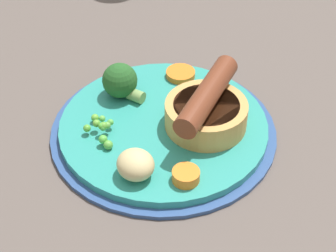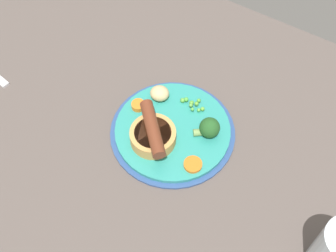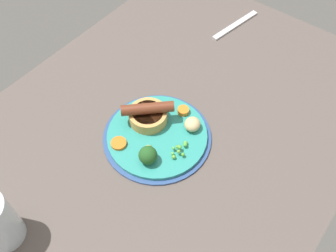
{
  "view_description": "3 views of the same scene",
  "coord_description": "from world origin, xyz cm",
  "px_view_note": "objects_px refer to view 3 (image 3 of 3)",
  "views": [
    {
      "loc": [
        39.23,
        -16.17,
        44.77
      ],
      "look_at": [
        -2.7,
        -0.11,
        5.42
      ],
      "focal_mm": 60.0,
      "sensor_mm": 36.0,
      "label": 1
    },
    {
      "loc": [
        -29.52,
        43.11,
        82.1
      ],
      "look_at": [
        -3.71,
        0.66,
        5.83
      ],
      "focal_mm": 50.0,
      "sensor_mm": 36.0,
      "label": 2
    },
    {
      "loc": [
        -41.61,
        -31.98,
        74.14
      ],
      "look_at": [
        -2.79,
        -1.91,
        7.34
      ],
      "focal_mm": 40.0,
      "sensor_mm": 36.0,
      "label": 3
    }
  ],
  "objects_px": {
    "broccoli_floret_far": "(148,155)",
    "carrot_slice_5": "(183,111)",
    "dinner_plate": "(157,136)",
    "potato_chunk_0": "(192,124)",
    "carrot_slice_0": "(119,143)",
    "sausage_pudding": "(148,114)",
    "pea_pile": "(180,149)",
    "fork": "(235,25)"
  },
  "relations": [
    {
      "from": "dinner_plate",
      "to": "potato_chunk_0",
      "type": "xyz_separation_m",
      "value": [
        0.06,
        -0.05,
        0.02
      ]
    },
    {
      "from": "pea_pile",
      "to": "fork",
      "type": "bearing_deg",
      "value": 16.61
    },
    {
      "from": "pea_pile",
      "to": "carrot_slice_0",
      "type": "height_order",
      "value": "pea_pile"
    },
    {
      "from": "dinner_plate",
      "to": "carrot_slice_0",
      "type": "bearing_deg",
      "value": 145.96
    },
    {
      "from": "sausage_pudding",
      "to": "carrot_slice_5",
      "type": "distance_m",
      "value": 0.09
    },
    {
      "from": "broccoli_floret_far",
      "to": "carrot_slice_0",
      "type": "distance_m",
      "value": 0.08
    },
    {
      "from": "dinner_plate",
      "to": "fork",
      "type": "bearing_deg",
      "value": 8.56
    },
    {
      "from": "pea_pile",
      "to": "dinner_plate",
      "type": "bearing_deg",
      "value": 85.97
    },
    {
      "from": "carrot_slice_0",
      "to": "carrot_slice_5",
      "type": "bearing_deg",
      "value": -20.2
    },
    {
      "from": "carrot_slice_5",
      "to": "pea_pile",
      "type": "bearing_deg",
      "value": -147.45
    },
    {
      "from": "potato_chunk_0",
      "to": "carrot_slice_5",
      "type": "height_order",
      "value": "potato_chunk_0"
    },
    {
      "from": "sausage_pudding",
      "to": "fork",
      "type": "height_order",
      "value": "sausage_pudding"
    },
    {
      "from": "sausage_pudding",
      "to": "pea_pile",
      "type": "bearing_deg",
      "value": -56.52
    },
    {
      "from": "broccoli_floret_far",
      "to": "potato_chunk_0",
      "type": "bearing_deg",
      "value": 131.33
    },
    {
      "from": "fork",
      "to": "dinner_plate",
      "type": "bearing_deg",
      "value": -161.2
    },
    {
      "from": "dinner_plate",
      "to": "carrot_slice_0",
      "type": "xyz_separation_m",
      "value": [
        -0.07,
        0.05,
        0.01
      ]
    },
    {
      "from": "pea_pile",
      "to": "broccoli_floret_far",
      "type": "height_order",
      "value": "broccoli_floret_far"
    },
    {
      "from": "dinner_plate",
      "to": "carrot_slice_5",
      "type": "xyz_separation_m",
      "value": [
        0.09,
        -0.01,
        0.01
      ]
    },
    {
      "from": "pea_pile",
      "to": "carrot_slice_5",
      "type": "height_order",
      "value": "pea_pile"
    },
    {
      "from": "dinner_plate",
      "to": "sausage_pudding",
      "type": "xyz_separation_m",
      "value": [
        0.02,
        0.04,
        0.03
      ]
    },
    {
      "from": "dinner_plate",
      "to": "pea_pile",
      "type": "height_order",
      "value": "pea_pile"
    },
    {
      "from": "broccoli_floret_far",
      "to": "potato_chunk_0",
      "type": "xyz_separation_m",
      "value": [
        0.13,
        -0.03,
        -0.01
      ]
    },
    {
      "from": "carrot_slice_0",
      "to": "sausage_pudding",
      "type": "bearing_deg",
      "value": -5.03
    },
    {
      "from": "sausage_pudding",
      "to": "pea_pile",
      "type": "relative_size",
      "value": 1.88
    },
    {
      "from": "carrot_slice_0",
      "to": "carrot_slice_5",
      "type": "distance_m",
      "value": 0.17
    },
    {
      "from": "sausage_pudding",
      "to": "carrot_slice_0",
      "type": "distance_m",
      "value": 0.1
    },
    {
      "from": "potato_chunk_0",
      "to": "carrot_slice_0",
      "type": "height_order",
      "value": "potato_chunk_0"
    },
    {
      "from": "carrot_slice_0",
      "to": "fork",
      "type": "distance_m",
      "value": 0.53
    },
    {
      "from": "pea_pile",
      "to": "broccoli_floret_far",
      "type": "xyz_separation_m",
      "value": [
        -0.06,
        0.04,
        0.01
      ]
    },
    {
      "from": "dinner_plate",
      "to": "carrot_slice_5",
      "type": "relative_size",
      "value": 9.06
    },
    {
      "from": "broccoli_floret_far",
      "to": "potato_chunk_0",
      "type": "distance_m",
      "value": 0.13
    },
    {
      "from": "potato_chunk_0",
      "to": "carrot_slice_0",
      "type": "xyz_separation_m",
      "value": [
        -0.14,
        0.1,
        -0.01
      ]
    },
    {
      "from": "sausage_pudding",
      "to": "broccoli_floret_far",
      "type": "distance_m",
      "value": 0.11
    },
    {
      "from": "carrot_slice_0",
      "to": "potato_chunk_0",
      "type": "bearing_deg",
      "value": -36.85
    },
    {
      "from": "dinner_plate",
      "to": "sausage_pudding",
      "type": "height_order",
      "value": "sausage_pudding"
    },
    {
      "from": "pea_pile",
      "to": "potato_chunk_0",
      "type": "height_order",
      "value": "potato_chunk_0"
    },
    {
      "from": "sausage_pudding",
      "to": "carrot_slice_5",
      "type": "xyz_separation_m",
      "value": [
        0.07,
        -0.05,
        -0.02
      ]
    },
    {
      "from": "carrot_slice_0",
      "to": "fork",
      "type": "height_order",
      "value": "carrot_slice_0"
    },
    {
      "from": "sausage_pudding",
      "to": "potato_chunk_0",
      "type": "bearing_deg",
      "value": -19.4
    },
    {
      "from": "dinner_plate",
      "to": "carrot_slice_0",
      "type": "height_order",
      "value": "carrot_slice_0"
    },
    {
      "from": "sausage_pudding",
      "to": "potato_chunk_0",
      "type": "xyz_separation_m",
      "value": [
        0.04,
        -0.09,
        -0.01
      ]
    },
    {
      "from": "broccoli_floret_far",
      "to": "carrot_slice_5",
      "type": "distance_m",
      "value": 0.15
    }
  ]
}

